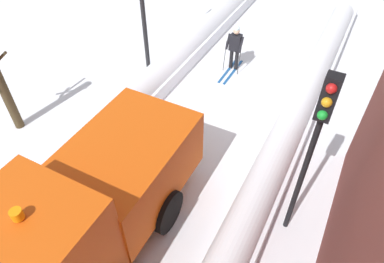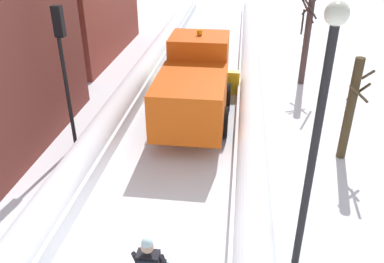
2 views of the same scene
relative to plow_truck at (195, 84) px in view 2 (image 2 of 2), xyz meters
name	(u,v)px [view 2 (image 2 of 2)]	position (x,y,z in m)	size (l,w,h in m)	color
ground_plane	(194,90)	(-0.40, 2.99, -1.48)	(80.00, 80.00, 0.00)	white
snowbank_left	(139,79)	(-2.90, 2.99, -1.06)	(1.10, 36.00, 0.99)	white
snowbank_right	(251,84)	(2.10, 2.99, -1.07)	(1.10, 36.00, 0.97)	white
plow_truck	(195,84)	(0.00, 0.00, 0.00)	(3.20, 5.98, 3.12)	#DB510F
traffic_light_pole	(63,53)	(-3.76, -2.34, 1.73)	(0.28, 0.42, 4.59)	black
street_lamp	(319,121)	(3.05, -6.76, 2.06)	(0.40, 0.40, 5.65)	black
bare_tree_near	(351,109)	(4.99, -2.02, 0.22)	(0.73, 0.89, 3.30)	#40331F
bare_tree_mid	(307,34)	(4.45, 4.44, 0.82)	(1.11, 1.20, 4.70)	#422F2D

